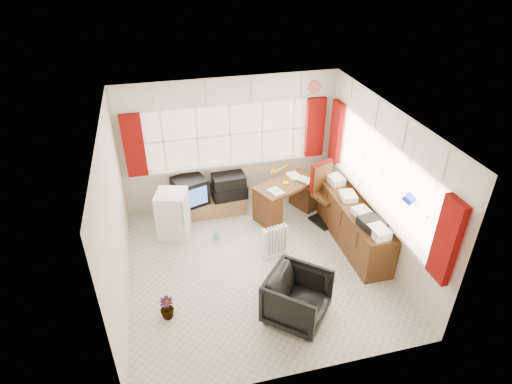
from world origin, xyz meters
TOP-DOWN VIEW (x-y plane):
  - ground at (0.00, 0.00)m, footprint 4.00×4.00m
  - room_walls at (0.00, 0.00)m, footprint 4.00×4.00m
  - window_back at (0.00, 1.94)m, footprint 3.70×0.12m
  - window_right at (1.94, 0.00)m, footprint 0.12×3.70m
  - curtains at (0.92, 0.93)m, footprint 3.83×3.83m
  - overhead_cabinets at (0.98, 0.98)m, footprint 3.98×3.98m
  - desk at (0.89, 1.30)m, footprint 1.32×1.03m
  - desk_lamp at (0.87, 1.31)m, footprint 0.17×0.15m
  - task_chair at (1.50, 1.03)m, footprint 0.61×0.63m
  - office_chair at (0.28, -1.15)m, footprint 1.11×1.11m
  - radiator at (0.36, 0.19)m, footprint 0.41×0.23m
  - credenza at (1.73, 0.20)m, footprint 0.50×2.00m
  - file_tray at (1.69, -0.38)m, footprint 0.37×0.44m
  - tv_bench at (-0.55, 1.72)m, footprint 1.40×0.50m
  - crt_tv at (-0.83, 1.76)m, footprint 0.69×0.66m
  - hifi_stack at (-0.10, 1.80)m, footprint 0.67×0.45m
  - mini_fridge at (-1.20, 1.19)m, footprint 0.62×0.63m
  - spray_bottle_a at (-0.53, 1.72)m, footprint 0.13×0.13m
  - spray_bottle_b at (-0.52, 0.88)m, footprint 0.09×0.09m
  - flower_vase at (-1.46, -0.71)m, footprint 0.21×0.21m

SIDE VIEW (x-z plane):
  - ground at x=0.00m, z-range 0.00..0.00m
  - spray_bottle_b at x=-0.52m, z-range 0.00..0.20m
  - tv_bench at x=-0.55m, z-range 0.00..0.25m
  - spray_bottle_a at x=-0.53m, z-range 0.00..0.32m
  - flower_vase at x=-1.46m, z-range 0.00..0.35m
  - radiator at x=0.36m, z-range -0.05..0.52m
  - office_chair at x=0.28m, z-range 0.00..0.73m
  - desk at x=0.89m, z-range 0.02..0.74m
  - credenza at x=1.73m, z-range -0.03..0.82m
  - mini_fridge at x=-1.20m, z-range 0.00..0.85m
  - hifi_stack at x=-0.10m, z-range 0.24..0.71m
  - crt_tv at x=-0.83m, z-range 0.25..0.76m
  - task_chair at x=1.50m, z-range 0.03..1.17m
  - file_tray at x=1.69m, z-range 0.75..0.88m
  - window_back at x=0.00m, z-range -0.85..2.75m
  - window_right at x=1.94m, z-range -0.85..2.75m
  - desk_lamp at x=0.87m, z-range 0.76..1.16m
  - curtains at x=0.92m, z-range 0.88..2.03m
  - room_walls at x=0.00m, z-range -0.50..3.50m
  - overhead_cabinets at x=0.98m, z-range 2.01..2.49m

